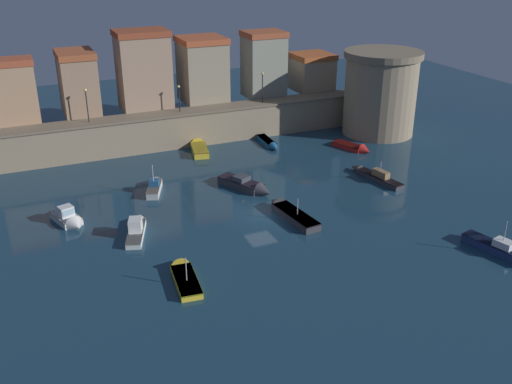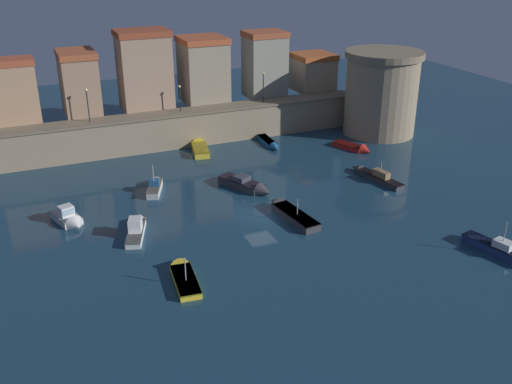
# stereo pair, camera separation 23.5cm
# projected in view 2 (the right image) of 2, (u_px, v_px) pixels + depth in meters

# --- Properties ---
(ground_plane) EXTENTS (120.95, 120.95, 0.00)m
(ground_plane) POSITION_uv_depth(u_px,v_px,m) (261.00, 215.00, 53.08)
(ground_plane) COLOR #19384C
(quay_wall) EXTENTS (44.63, 3.24, 4.22)m
(quay_wall) POSITION_uv_depth(u_px,v_px,m) (189.00, 127.00, 70.37)
(quay_wall) COLOR gray
(quay_wall) RESTS_ON ground
(old_town_backdrop) EXTENTS (43.74, 6.02, 9.43)m
(old_town_backdrop) POSITION_uv_depth(u_px,v_px,m) (174.00, 73.00, 71.08)
(old_town_backdrop) COLOR tan
(old_town_backdrop) RESTS_ON ground
(fortress_tower) EXTENTS (9.73, 9.73, 10.51)m
(fortress_tower) POSITION_uv_depth(u_px,v_px,m) (381.00, 93.00, 72.94)
(fortress_tower) COLOR gray
(fortress_tower) RESTS_ON ground
(quay_lamp_0) EXTENTS (0.32, 0.32, 3.79)m
(quay_lamp_0) POSITION_uv_depth(u_px,v_px,m) (87.00, 100.00, 64.31)
(quay_lamp_0) COLOR black
(quay_lamp_0) RESTS_ON quay_wall
(quay_lamp_1) EXTENTS (0.32, 0.32, 3.17)m
(quay_lamp_1) POSITION_uv_depth(u_px,v_px,m) (180.00, 94.00, 68.30)
(quay_lamp_1) COLOR black
(quay_lamp_1) RESTS_ON quay_wall
(quay_lamp_2) EXTENTS (0.32, 0.32, 3.75)m
(quay_lamp_2) POSITION_uv_depth(u_px,v_px,m) (263.00, 83.00, 72.08)
(quay_lamp_2) COLOR black
(quay_lamp_2) RESTS_ON quay_wall
(moored_boat_0) EXTENTS (2.36, 7.20, 2.60)m
(moored_boat_0) POSITION_uv_depth(u_px,v_px,m) (289.00, 212.00, 52.76)
(moored_boat_0) COLOR #333338
(moored_boat_0) RESTS_ON ground
(moored_boat_1) EXTENTS (2.37, 7.36, 2.44)m
(moored_boat_1) POSITION_uv_depth(u_px,v_px,m) (374.00, 175.00, 60.81)
(moored_boat_1) COLOR #333338
(moored_boat_1) RESTS_ON ground
(moored_boat_2) EXTENTS (4.20, 6.48, 1.69)m
(moored_boat_2) POSITION_uv_depth(u_px,v_px,m) (248.00, 185.00, 58.13)
(moored_boat_2) COLOR #333338
(moored_boat_2) RESTS_ON ground
(moored_boat_3) EXTENTS (2.83, 4.97, 3.24)m
(moored_boat_3) POSITION_uv_depth(u_px,v_px,m) (155.00, 186.00, 58.06)
(moored_boat_3) COLOR silver
(moored_boat_3) RESTS_ON ground
(moored_boat_4) EXTENTS (2.90, 4.55, 2.04)m
(moored_boat_4) POSITION_uv_depth(u_px,v_px,m) (69.00, 219.00, 51.31)
(moored_boat_4) COLOR silver
(moored_boat_4) RESTS_ON ground
(moored_boat_5) EXTENTS (3.28, 5.31, 1.49)m
(moored_boat_5) POSITION_uv_depth(u_px,v_px,m) (356.00, 148.00, 68.92)
(moored_boat_5) COLOR red
(moored_boat_5) RESTS_ON ground
(moored_boat_6) EXTENTS (2.12, 5.82, 2.87)m
(moored_boat_6) POSITION_uv_depth(u_px,v_px,m) (183.00, 273.00, 43.38)
(moored_boat_6) COLOR gold
(moored_boat_6) RESTS_ON ground
(moored_boat_7) EXTENTS (2.72, 5.59, 1.61)m
(moored_boat_7) POSITION_uv_depth(u_px,v_px,m) (199.00, 148.00, 68.68)
(moored_boat_7) COLOR gold
(moored_boat_7) RESTS_ON ground
(moored_boat_8) EXTENTS (1.47, 6.67, 1.08)m
(moored_boat_8) POSITION_uv_depth(u_px,v_px,m) (269.00, 142.00, 70.83)
(moored_boat_8) COLOR #195689
(moored_boat_8) RESTS_ON ground
(moored_boat_9) EXTENTS (3.11, 6.08, 1.95)m
(moored_boat_9) POSITION_uv_depth(u_px,v_px,m) (137.00, 227.00, 49.83)
(moored_boat_9) COLOR white
(moored_boat_9) RESTS_ON ground
(moored_boat_10) EXTENTS (3.03, 7.35, 3.24)m
(moored_boat_10) POSITION_uv_depth(u_px,v_px,m) (508.00, 253.00, 45.84)
(moored_boat_10) COLOR navy
(moored_boat_10) RESTS_ON ground
(mooring_buoy_0) EXTENTS (0.47, 0.47, 0.47)m
(mooring_buoy_0) POSITION_uv_depth(u_px,v_px,m) (233.00, 178.00, 61.21)
(mooring_buoy_0) COLOR red
(mooring_buoy_0) RESTS_ON ground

